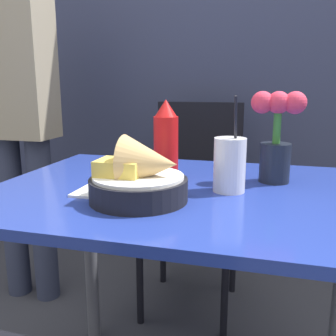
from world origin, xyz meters
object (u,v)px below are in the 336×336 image
(drink_cup, at_px, (229,167))
(flower_vase, at_px, (277,135))
(person_standing, at_px, (18,105))
(chair_far_window, at_px, (195,187))
(food_basket, at_px, (141,178))
(ketchup_bottle, at_px, (166,141))

(drink_cup, height_order, flower_vase, flower_vase)
(person_standing, bearing_deg, chair_far_window, 14.54)
(chair_far_window, height_order, drink_cup, drink_cup)
(drink_cup, relative_size, flower_vase, 0.97)
(flower_vase, relative_size, person_standing, 0.15)
(drink_cup, bearing_deg, flower_vase, 49.88)
(food_basket, height_order, ketchup_bottle, ketchup_bottle)
(person_standing, bearing_deg, flower_vase, -20.07)
(food_basket, bearing_deg, ketchup_bottle, 91.13)
(food_basket, distance_m, ketchup_bottle, 0.23)
(ketchup_bottle, distance_m, flower_vase, 0.30)
(ketchup_bottle, bearing_deg, drink_cup, -27.20)
(chair_far_window, height_order, food_basket, chair_far_window)
(food_basket, distance_m, drink_cup, 0.23)
(person_standing, bearing_deg, food_basket, -39.46)
(ketchup_bottle, xyz_separation_m, person_standing, (-0.80, 0.44, 0.07))
(food_basket, xyz_separation_m, person_standing, (-0.81, 0.66, 0.12))
(chair_far_window, xyz_separation_m, person_standing, (-0.77, -0.20, 0.38))
(food_basket, xyz_separation_m, ketchup_bottle, (-0.00, 0.23, 0.05))
(drink_cup, distance_m, flower_vase, 0.18)
(food_basket, relative_size, drink_cup, 0.95)
(ketchup_bottle, xyz_separation_m, flower_vase, (0.30, 0.03, 0.02))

